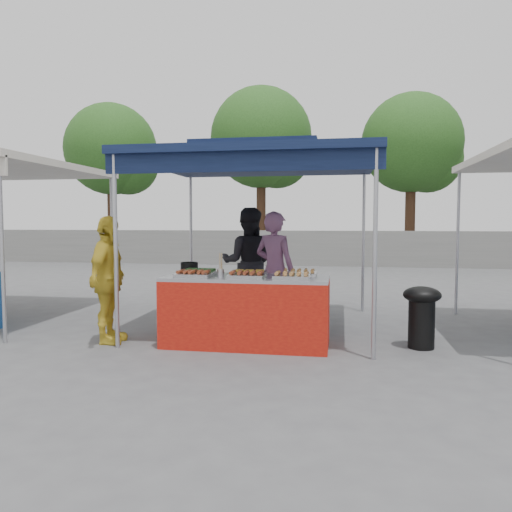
% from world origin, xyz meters
% --- Properties ---
extents(ground_plane, '(80.00, 80.00, 0.00)m').
position_xyz_m(ground_plane, '(0.00, 0.00, 0.00)').
color(ground_plane, '#525254').
extents(back_wall, '(40.00, 0.25, 1.20)m').
position_xyz_m(back_wall, '(0.00, 11.00, 0.60)').
color(back_wall, slate).
rests_on(back_wall, ground_plane).
extents(main_canopy, '(3.20, 3.20, 2.57)m').
position_xyz_m(main_canopy, '(0.00, 0.97, 2.37)').
color(main_canopy, '#ABACB2').
rests_on(main_canopy, ground_plane).
extents(tree_0, '(3.62, 3.58, 6.15)m').
position_xyz_m(tree_0, '(-7.74, 12.67, 4.21)').
color(tree_0, '#3B2416').
rests_on(tree_0, ground_plane).
extents(tree_1, '(3.90, 3.90, 6.70)m').
position_xyz_m(tree_1, '(-1.84, 13.33, 4.59)').
color(tree_1, '#3B2416').
rests_on(tree_1, ground_plane).
extents(tree_2, '(3.59, 3.54, 6.09)m').
position_xyz_m(tree_2, '(3.71, 12.76, 4.16)').
color(tree_2, '#3B2416').
rests_on(tree_2, ground_plane).
extents(vendor_table, '(2.00, 0.80, 0.85)m').
position_xyz_m(vendor_table, '(0.00, -0.10, 0.43)').
color(vendor_table, '#B11B10').
rests_on(vendor_table, ground_plane).
extents(food_tray_fl, '(0.42, 0.30, 0.07)m').
position_xyz_m(food_tray_fl, '(-0.59, -0.34, 0.88)').
color(food_tray_fl, '#B7B7BB').
rests_on(food_tray_fl, vendor_table).
extents(food_tray_fm, '(0.42, 0.30, 0.07)m').
position_xyz_m(food_tray_fm, '(0.05, -0.34, 0.88)').
color(food_tray_fm, '#B7B7BB').
rests_on(food_tray_fm, vendor_table).
extents(food_tray_fr, '(0.42, 0.30, 0.07)m').
position_xyz_m(food_tray_fr, '(0.58, -0.34, 0.88)').
color(food_tray_fr, '#B7B7BB').
rests_on(food_tray_fr, vendor_table).
extents(food_tray_bl, '(0.42, 0.30, 0.07)m').
position_xyz_m(food_tray_bl, '(-0.61, -0.02, 0.88)').
color(food_tray_bl, '#B7B7BB').
rests_on(food_tray_bl, vendor_table).
extents(food_tray_bm, '(0.42, 0.30, 0.07)m').
position_xyz_m(food_tray_bm, '(0.01, 0.01, 0.88)').
color(food_tray_bm, '#B7B7BB').
rests_on(food_tray_bm, vendor_table).
extents(food_tray_br, '(0.42, 0.30, 0.07)m').
position_xyz_m(food_tray_br, '(0.64, -0.01, 0.88)').
color(food_tray_br, '#B7B7BB').
rests_on(food_tray_br, vendor_table).
extents(cooking_pot, '(0.23, 0.23, 0.13)m').
position_xyz_m(cooking_pot, '(-0.83, 0.24, 0.92)').
color(cooking_pot, black).
rests_on(cooking_pot, vendor_table).
extents(skewer_cup, '(0.08, 0.08, 0.10)m').
position_xyz_m(skewer_cup, '(-0.27, -0.31, 0.90)').
color(skewer_cup, '#ABACB2').
rests_on(skewer_cup, vendor_table).
extents(wok_burner, '(0.45, 0.45, 0.75)m').
position_xyz_m(wok_burner, '(2.10, 0.11, 0.44)').
color(wok_burner, black).
rests_on(wok_burner, ground_plane).
extents(crate_left, '(0.44, 0.31, 0.27)m').
position_xyz_m(crate_left, '(-0.27, 0.66, 0.13)').
color(crate_left, navy).
rests_on(crate_left, ground_plane).
extents(crate_right, '(0.54, 0.38, 0.33)m').
position_xyz_m(crate_right, '(0.28, 0.52, 0.16)').
color(crate_right, navy).
rests_on(crate_right, ground_plane).
extents(crate_stacked, '(0.51, 0.36, 0.31)m').
position_xyz_m(crate_stacked, '(0.28, 0.52, 0.48)').
color(crate_stacked, navy).
rests_on(crate_stacked, crate_right).
extents(vendor_woman, '(0.71, 0.61, 1.66)m').
position_xyz_m(vendor_woman, '(0.21, 0.92, 0.83)').
color(vendor_woman, '#7E5074').
rests_on(vendor_woman, ground_plane).
extents(helper_man, '(0.90, 0.73, 1.73)m').
position_xyz_m(helper_man, '(-0.31, 1.67, 0.87)').
color(helper_man, black).
rests_on(helper_man, ground_plane).
extents(customer_person, '(0.46, 0.96, 1.59)m').
position_xyz_m(customer_person, '(-1.72, -0.27, 0.79)').
color(customer_person, gold).
rests_on(customer_person, ground_plane).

